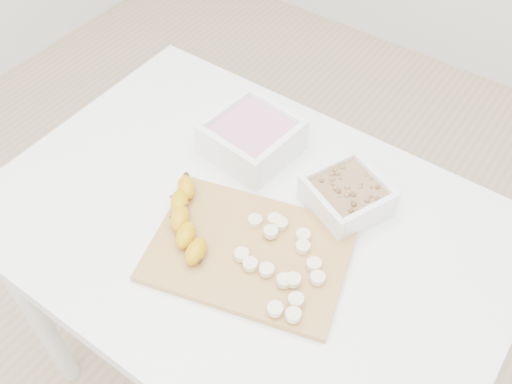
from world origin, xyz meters
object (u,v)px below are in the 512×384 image
Objects in this scene: bowl_yogurt at (252,137)px; cutting_board at (250,251)px; bowl_granola at (347,196)px; table at (248,250)px; banana at (187,221)px.

bowl_yogurt reaches higher than cutting_board.
cutting_board is at bearing -113.54° from bowl_granola.
bowl_yogurt is 0.52× the size of cutting_board.
table is 0.24m from bowl_yogurt.
bowl_granola is 0.51× the size of cutting_board.
banana is (-0.08, -0.08, 0.13)m from table.
bowl_yogurt is (-0.10, 0.16, 0.14)m from table.
bowl_yogurt reaches higher than bowl_granola.
cutting_board reaches higher than table.
table is 0.23m from bowl_granola.
table is 4.97× the size of banana.
banana is (-0.21, -0.22, -0.00)m from bowl_granola.
table is 0.17m from banana.
cutting_board is (-0.09, -0.20, -0.03)m from bowl_granola.
bowl_granola is at bearing -4.55° from bowl_yogurt.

